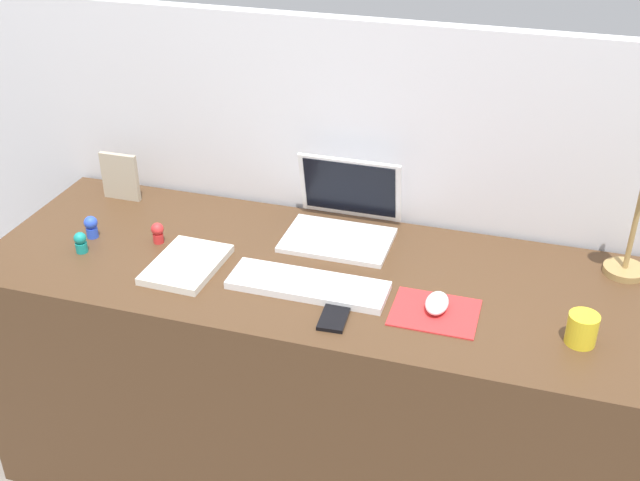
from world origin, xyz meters
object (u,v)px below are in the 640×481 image
at_px(notebook_pad, 187,264).
at_px(toy_figurine_blue, 91,226).
at_px(toy_figurine_red, 158,232).
at_px(toy_figurine_teal, 81,242).
at_px(mouse, 437,303).
at_px(coffee_mug, 582,329).
at_px(keyboard, 308,285).
at_px(laptop, 343,216).
at_px(cell_phone, 335,315).
at_px(picture_frame, 120,177).
at_px(desk_lamp, 638,220).

bearing_deg(notebook_pad, toy_figurine_blue, 169.28).
relative_size(toy_figurine_red, toy_figurine_teal, 1.01).
distance_m(mouse, coffee_mug, 0.34).
xyz_separation_m(keyboard, toy_figurine_teal, (-0.65, -0.01, 0.02)).
height_order(notebook_pad, toy_figurine_teal, toy_figurine_teal).
bearing_deg(laptop, keyboard, -91.55).
distance_m(mouse, cell_phone, 0.25).
bearing_deg(laptop, notebook_pad, -138.73).
distance_m(laptop, cell_phone, 0.42).
bearing_deg(picture_frame, keyboard, -24.04).
relative_size(mouse, desk_lamp, 0.26).
height_order(keyboard, coffee_mug, coffee_mug).
bearing_deg(toy_figurine_teal, desk_lamp, 11.67).
height_order(coffee_mug, toy_figurine_blue, coffee_mug).
bearing_deg(notebook_pad, coffee_mug, -0.05).
bearing_deg(cell_phone, desk_lamp, 26.36).
relative_size(desk_lamp, picture_frame, 2.48).
height_order(keyboard, toy_figurine_teal, toy_figurine_teal).
distance_m(coffee_mug, toy_figurine_blue, 1.34).
relative_size(keyboard, toy_figurine_teal, 6.79).
bearing_deg(mouse, toy_figurine_red, 172.87).
distance_m(notebook_pad, coffee_mug, 1.01).
height_order(mouse, toy_figurine_red, toy_figurine_red).
bearing_deg(picture_frame, desk_lamp, -1.13).
relative_size(cell_phone, desk_lamp, 0.34).
xyz_separation_m(keyboard, desk_lamp, (0.78, 0.29, 0.17)).
bearing_deg(picture_frame, toy_figurine_blue, -80.57).
height_order(keyboard, desk_lamp, desk_lamp).
xyz_separation_m(mouse, notebook_pad, (-0.67, 0.00, -0.01)).
relative_size(coffee_mug, toy_figurine_teal, 1.26).
xyz_separation_m(cell_phone, desk_lamp, (0.68, 0.39, 0.17)).
distance_m(cell_phone, notebook_pad, 0.45).
bearing_deg(coffee_mug, toy_figurine_red, 173.39).
relative_size(laptop, toy_figurine_blue, 4.57).
bearing_deg(desk_lamp, laptop, 178.55).
bearing_deg(mouse, cell_phone, -156.35).
bearing_deg(keyboard, toy_figurine_teal, -179.28).
height_order(desk_lamp, notebook_pad, desk_lamp).
relative_size(mouse, toy_figurine_teal, 1.59).
xyz_separation_m(picture_frame, toy_figurine_teal, (0.06, -0.32, -0.04)).
relative_size(mouse, toy_figurine_blue, 1.46).
distance_m(desk_lamp, toy_figurine_red, 1.27).
height_order(mouse, toy_figurine_blue, toy_figurine_blue).
bearing_deg(keyboard, desk_lamp, 20.27).
relative_size(desk_lamp, toy_figurine_red, 6.09).
xyz_separation_m(laptop, mouse, (0.32, -0.31, -0.03)).
xyz_separation_m(desk_lamp, picture_frame, (-1.49, 0.03, -0.10)).
height_order(mouse, notebook_pad, mouse).
bearing_deg(coffee_mug, cell_phone, -173.08).
bearing_deg(toy_figurine_red, notebook_pad, -36.79).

